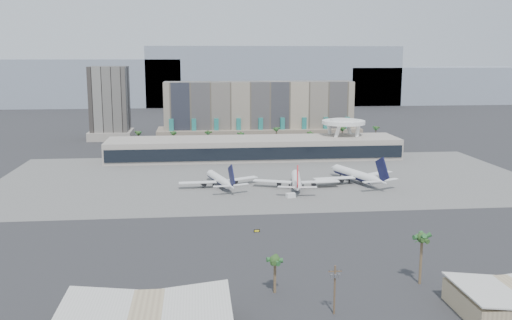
{
  "coord_description": "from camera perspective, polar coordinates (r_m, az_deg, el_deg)",
  "views": [
    {
      "loc": [
        -33.43,
        -218.7,
        60.11
      ],
      "look_at": [
        -6.14,
        40.0,
        11.98
      ],
      "focal_mm": 40.0,
      "sensor_mm": 36.0,
      "label": 1
    }
  ],
  "objects": [
    {
      "name": "ground",
      "position": [
        229.27,
        2.58,
        -4.73
      ],
      "size": [
        900.0,
        900.0,
        0.0
      ],
      "primitive_type": "plane",
      "color": "#232326",
      "rests_on": "ground"
    },
    {
      "name": "terminal",
      "position": [
        334.56,
        -0.21,
        1.26
      ],
      "size": [
        170.0,
        32.5,
        14.5
      ],
      "color": "#ABA296",
      "rests_on": "ground"
    },
    {
      "name": "office_tower",
      "position": [
        424.84,
        -14.39,
        5.14
      ],
      "size": [
        30.0,
        30.0,
        52.0
      ],
      "color": "black",
      "rests_on": "ground"
    },
    {
      "name": "near_palm_b",
      "position": [
        157.68,
        16.25,
        -7.99
      ],
      "size": [
        6.0,
        6.0,
        14.18
      ],
      "color": "brown",
      "rests_on": "ground"
    },
    {
      "name": "mountain_ridge",
      "position": [
        692.09,
        -0.94,
        7.98
      ],
      "size": [
        680.0,
        60.0,
        70.0
      ],
      "color": "gray",
      "rests_on": "ground"
    },
    {
      "name": "airliner_centre",
      "position": [
        261.08,
        4.06,
        -2.05
      ],
      "size": [
        39.38,
        40.81,
        14.14
      ],
      "rotation": [
        0.0,
        0.0,
        -0.15
      ],
      "color": "white",
      "rests_on": "ground"
    },
    {
      "name": "taxiway_sign",
      "position": [
        197.55,
        0.08,
        -7.09
      ],
      "size": [
        2.13,
        0.54,
        0.96
      ],
      "rotation": [
        0.0,
        0.0,
        0.11
      ],
      "color": "black",
      "rests_on": "ground"
    },
    {
      "name": "near_palm_a",
      "position": [
        147.44,
        1.91,
        -10.5
      ],
      "size": [
        6.0,
        6.0,
        10.13
      ],
      "color": "brown",
      "rests_on": "ground"
    },
    {
      "name": "service_vehicle_b",
      "position": [
        244.15,
        3.5,
        -3.55
      ],
      "size": [
        4.38,
        3.26,
        2.01
      ],
      "primitive_type": "cube",
      "rotation": [
        0.0,
        0.0,
        0.29
      ],
      "color": "silver",
      "rests_on": "ground"
    },
    {
      "name": "palm_row",
      "position": [
        369.29,
        0.32,
        2.76
      ],
      "size": [
        157.8,
        2.8,
        13.1
      ],
      "color": "brown",
      "rests_on": "ground"
    },
    {
      "name": "utility_pole",
      "position": [
        137.22,
        7.89,
        -12.33
      ],
      "size": [
        3.2,
        0.85,
        12.0
      ],
      "color": "#4C3826",
      "rests_on": "ground"
    },
    {
      "name": "service_vehicle_a",
      "position": [
        275.3,
        -3.7,
        -1.94
      ],
      "size": [
        4.52,
        3.07,
        2.02
      ],
      "primitive_type": "cube",
      "rotation": [
        0.0,
        0.0,
        -0.28
      ],
      "color": "white",
      "rests_on": "ground"
    },
    {
      "name": "hotel",
      "position": [
        397.87,
        0.28,
        4.23
      ],
      "size": [
        140.0,
        30.0,
        42.0
      ],
      "color": "gray",
      "rests_on": "ground"
    },
    {
      "name": "airliner_right",
      "position": [
        274.83,
        10.02,
        -1.47
      ],
      "size": [
        42.18,
        43.59,
        15.7
      ],
      "rotation": [
        0.0,
        0.0,
        0.35
      ],
      "color": "white",
      "rests_on": "ground"
    },
    {
      "name": "saucer_structure",
      "position": [
        348.69,
        8.73,
        3.5
      ],
      "size": [
        26.0,
        26.0,
        21.89
      ],
      "color": "white",
      "rests_on": "ground"
    },
    {
      "name": "airliner_left",
      "position": [
        263.2,
        -3.63,
        -1.97
      ],
      "size": [
        37.27,
        38.65,
        13.65
      ],
      "rotation": [
        0.0,
        0.0,
        0.27
      ],
      "color": "white",
      "rests_on": "ground"
    },
    {
      "name": "apron_pad",
      "position": [
        282.21,
        0.92,
        -1.81
      ],
      "size": [
        260.0,
        130.0,
        0.06
      ],
      "primitive_type": "cube",
      "color": "#5B5B59",
      "rests_on": "ground"
    }
  ]
}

